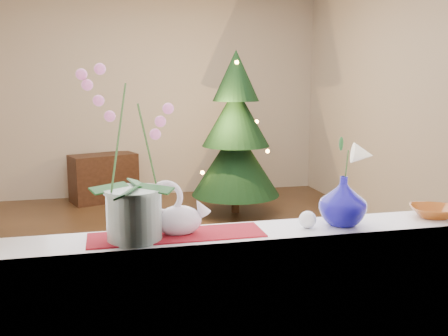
# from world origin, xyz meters

# --- Properties ---
(ground) EXTENTS (5.00, 5.00, 0.00)m
(ground) POSITION_xyz_m (0.00, 0.00, 0.00)
(ground) COLOR #342415
(ground) RESTS_ON ground
(wall_back) EXTENTS (4.50, 0.10, 2.70)m
(wall_back) POSITION_xyz_m (0.00, 2.50, 1.35)
(wall_back) COLOR beige
(wall_back) RESTS_ON ground
(wall_front) EXTENTS (4.50, 0.10, 2.70)m
(wall_front) POSITION_xyz_m (0.00, -2.50, 1.35)
(wall_front) COLOR beige
(wall_front) RESTS_ON ground
(wall_right) EXTENTS (0.10, 5.00, 2.70)m
(wall_right) POSITION_xyz_m (2.25, 0.00, 1.35)
(wall_right) COLOR beige
(wall_right) RESTS_ON ground
(windowsill) EXTENTS (2.20, 0.26, 0.04)m
(windowsill) POSITION_xyz_m (0.00, -2.37, 0.90)
(windowsill) COLOR white
(windowsill) RESTS_ON window_apron
(window_frame) EXTENTS (2.22, 0.06, 1.60)m
(window_frame) POSITION_xyz_m (0.00, -2.47, 1.70)
(window_frame) COLOR white
(window_frame) RESTS_ON windowsill
(runner) EXTENTS (0.70, 0.20, 0.01)m
(runner) POSITION_xyz_m (-0.38, -2.37, 0.92)
(runner) COLOR maroon
(runner) RESTS_ON windowsill
(orchid_pot) EXTENTS (0.29, 0.29, 0.67)m
(orchid_pot) POSITION_xyz_m (-0.55, -2.39, 1.26)
(orchid_pot) COLOR white
(orchid_pot) RESTS_ON windowsill
(swan) EXTENTS (0.27, 0.16, 0.21)m
(swan) POSITION_xyz_m (-0.37, -2.36, 1.03)
(swan) COLOR silver
(swan) RESTS_ON windowsill
(blue_vase) EXTENTS (0.31, 0.31, 0.24)m
(blue_vase) POSITION_xyz_m (0.34, -2.38, 1.04)
(blue_vase) COLOR #090566
(blue_vase) RESTS_ON windowsill
(lily) EXTENTS (0.13, 0.08, 0.18)m
(lily) POSITION_xyz_m (0.34, -2.38, 1.25)
(lily) COLOR white
(lily) RESTS_ON blue_vase
(paperweight) EXTENTS (0.09, 0.09, 0.07)m
(paperweight) POSITION_xyz_m (0.17, -2.39, 0.96)
(paperweight) COLOR silver
(paperweight) RESTS_ON windowsill
(amber_dish) EXTENTS (0.22, 0.22, 0.04)m
(amber_dish) POSITION_xyz_m (0.80, -2.36, 0.94)
(amber_dish) COLOR #954816
(amber_dish) RESTS_ON windowsill
(xmas_tree) EXTENTS (1.30, 1.30, 1.89)m
(xmas_tree) POSITION_xyz_m (0.81, 1.28, 0.94)
(xmas_tree) COLOR black
(xmas_tree) RESTS_ON ground
(side_table) EXTENTS (0.90, 0.66, 0.61)m
(side_table) POSITION_xyz_m (-0.70, 2.22, 0.31)
(side_table) COLOR black
(side_table) RESTS_ON ground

